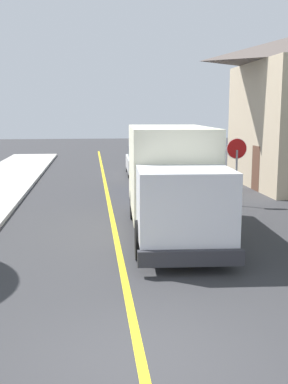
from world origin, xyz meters
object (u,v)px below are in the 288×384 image
(parked_car_near, at_px, (162,176))
(parked_car_mid, at_px, (142,161))
(box_truck, at_px, (172,176))
(stop_sign, at_px, (237,159))

(parked_car_near, height_order, parked_car_mid, same)
(parked_car_near, distance_m, parked_car_mid, 6.65)
(box_truck, distance_m, stop_sign, 5.06)
(stop_sign, bearing_deg, parked_car_near, 128.71)
(box_truck, xyz_separation_m, stop_sign, (3.23, 3.90, 0.09))
(box_truck, height_order, parked_car_near, box_truck)
(parked_car_near, bearing_deg, parked_car_mid, 91.37)
(parked_car_near, relative_size, parked_car_mid, 1.00)
(box_truck, relative_size, stop_sign, 2.76)
(parked_car_near, relative_size, stop_sign, 1.69)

